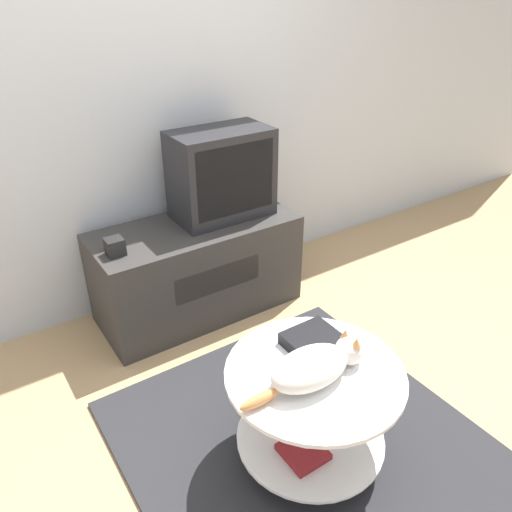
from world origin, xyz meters
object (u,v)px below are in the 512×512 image
(speaker, at_px, (115,247))
(cat, at_px, (315,366))
(tv, at_px, (222,174))
(dvd_box, at_px, (312,340))

(speaker, bearing_deg, cat, -75.05)
(cat, bearing_deg, speaker, 105.54)
(tv, height_order, dvd_box, tv)
(tv, bearing_deg, speaker, -171.19)
(speaker, relative_size, cat, 0.16)
(dvd_box, height_order, cat, cat)
(dvd_box, bearing_deg, cat, -126.90)
(dvd_box, xyz_separation_m, cat, (-0.12, -0.15, 0.04))
(tv, distance_m, speaker, 0.74)
(tv, distance_m, dvd_box, 1.23)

